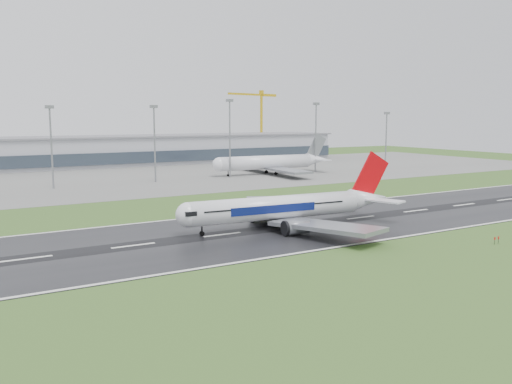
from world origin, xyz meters
TOP-DOWN VIEW (x-y plane):
  - ground at (0.00, 0.00)m, footprint 520.00×520.00m
  - runway at (0.00, 0.00)m, footprint 400.00×45.00m
  - apron at (0.00, 125.00)m, footprint 400.00×130.00m
  - terminal at (0.00, 185.00)m, footprint 240.00×36.00m
  - main_airliner at (-22.29, -0.61)m, footprint 59.84×57.43m
  - parked_airliner at (36.52, 102.42)m, footprint 62.02×58.13m
  - tower_crane at (90.74, 200.00)m, footprint 42.54×14.23m
  - floodmast_1 at (-57.62, 100.00)m, footprint 0.64×0.64m
  - floodmast_2 at (-18.86, 100.00)m, footprint 0.64×0.64m
  - floodmast_3 at (14.69, 100.00)m, footprint 0.64×0.64m
  - floodmast_4 at (60.19, 100.00)m, footprint 0.64×0.64m
  - floodmast_5 at (104.98, 100.00)m, footprint 0.64×0.64m

SIDE VIEW (x-z plane):
  - ground at x=0.00m, z-range 0.00..0.00m
  - apron at x=0.00m, z-range 0.00..0.08m
  - runway at x=0.00m, z-range 0.00..0.10m
  - terminal at x=0.00m, z-range 0.00..15.00m
  - main_airliner at x=-22.29m, z-range 0.10..16.50m
  - parked_airliner at x=36.52m, z-range 0.08..17.49m
  - floodmast_5 at x=104.98m, z-range 0.00..27.15m
  - floodmast_1 at x=-57.62m, z-range 0.00..28.74m
  - floodmast_2 at x=-18.86m, z-range 0.00..29.26m
  - floodmast_4 at x=60.19m, z-range 0.00..31.29m
  - floodmast_3 at x=14.69m, z-range 0.00..32.11m
  - tower_crane at x=90.74m, z-range 0.00..43.10m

